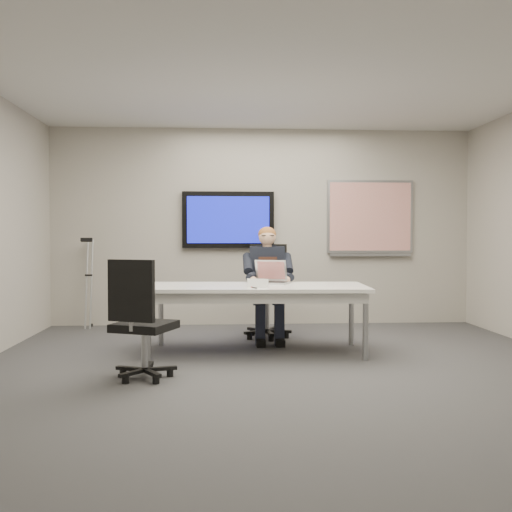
{
  "coord_description": "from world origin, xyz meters",
  "views": [
    {
      "loc": [
        -0.59,
        -5.16,
        1.27
      ],
      "look_at": [
        -0.21,
        1.18,
        1.05
      ],
      "focal_mm": 40.0,
      "sensor_mm": 36.0,
      "label": 1
    }
  ],
  "objects": [
    {
      "name": "ceiling",
      "position": [
        0.0,
        0.0,
        2.8
      ],
      "size": [
        6.0,
        6.0,
        0.02
      ],
      "primitive_type": "cube",
      "color": "silver",
      "rests_on": "wall_back"
    },
    {
      "name": "office_chair_far",
      "position": [
        -0.03,
        1.94,
        0.36
      ],
      "size": [
        0.64,
        0.64,
        1.17
      ],
      "rotation": [
        0.0,
        0.0,
        -0.18
      ],
      "color": "black",
      "rests_on": "ground"
    },
    {
      "name": "wall_back",
      "position": [
        0.0,
        3.0,
        1.4
      ],
      "size": [
        6.0,
        0.02,
        2.8
      ],
      "primitive_type": "cube",
      "color": "#ADA89D",
      "rests_on": "ground"
    },
    {
      "name": "office_chair_near",
      "position": [
        -1.3,
        -0.12,
        0.33
      ],
      "size": [
        0.66,
        0.66,
        1.07
      ],
      "rotation": [
        0.0,
        0.0,
        2.76
      ],
      "color": "black",
      "rests_on": "ground"
    },
    {
      "name": "name_tent",
      "position": [
        -0.22,
        0.79,
        0.78
      ],
      "size": [
        0.23,
        0.14,
        0.09
      ],
      "primitive_type": null,
      "rotation": [
        0.0,
        0.0,
        -0.38
      ],
      "color": "white",
      "rests_on": "conference_table"
    },
    {
      "name": "laptop",
      "position": [
        -0.03,
        1.28,
        0.8
      ],
      "size": [
        0.44,
        0.47,
        0.26
      ],
      "rotation": [
        0.0,
        0.0,
        -0.39
      ],
      "color": "#B9B9BB",
      "rests_on": "conference_table"
    },
    {
      "name": "floor",
      "position": [
        0.0,
        0.0,
        0.0
      ],
      "size": [
        6.0,
        6.0,
        0.02
      ],
      "primitive_type": "cube",
      "color": "#3D3D40",
      "rests_on": "ground"
    },
    {
      "name": "crutch",
      "position": [
        -2.42,
        2.81,
        0.64
      ],
      "size": [
        0.32,
        0.56,
        1.31
      ],
      "primitive_type": null,
      "rotation": [
        -0.19,
        0.0,
        -0.3
      ],
      "color": "#ACB0B4",
      "rests_on": "ground"
    },
    {
      "name": "pen",
      "position": [
        -0.26,
        0.68,
        0.74
      ],
      "size": [
        0.06,
        0.15,
        0.01
      ],
      "primitive_type": "cylinder",
      "rotation": [
        0.0,
        1.57,
        1.9
      ],
      "color": "black",
      "rests_on": "conference_table"
    },
    {
      "name": "whiteboard",
      "position": [
        1.55,
        2.97,
        1.53
      ],
      "size": [
        1.25,
        0.08,
        1.1
      ],
      "color": "#92949A",
      "rests_on": "wall_back"
    },
    {
      "name": "conference_table",
      "position": [
        -0.22,
        1.01,
        0.65
      ],
      "size": [
        2.42,
        1.11,
        0.73
      ],
      "rotation": [
        0.0,
        0.0,
        -0.05
      ],
      "color": "white",
      "rests_on": "ground"
    },
    {
      "name": "tv_display",
      "position": [
        -0.5,
        2.95,
        1.5
      ],
      "size": [
        1.3,
        0.09,
        0.8
      ],
      "color": "black",
      "rests_on": "wall_back"
    },
    {
      "name": "wall_front",
      "position": [
        0.0,
        -3.0,
        1.4
      ],
      "size": [
        6.0,
        0.02,
        2.8
      ],
      "primitive_type": "cube",
      "color": "#ADA89D",
      "rests_on": "ground"
    },
    {
      "name": "seated_person",
      "position": [
        -0.04,
        1.67,
        0.56
      ],
      "size": [
        0.44,
        0.75,
        1.38
      ],
      "rotation": [
        0.0,
        0.0,
        -0.05
      ],
      "color": "#1F2435",
      "rests_on": "office_chair_far"
    }
  ]
}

